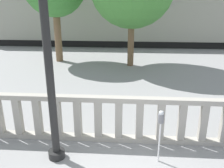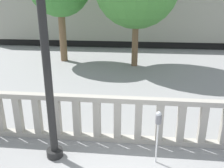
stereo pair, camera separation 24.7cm
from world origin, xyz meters
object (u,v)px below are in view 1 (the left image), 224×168
parking_meter (161,122)px  train_near (174,22)px  train_far (137,14)px  lamppost (47,44)px

parking_meter → train_near: size_ratio=0.05×
train_near → train_far: train_far is taller
lamppost → train_far: lamppost is taller
lamppost → train_far: size_ratio=0.22×
lamppost → train_far: bearing=83.3°
lamppost → parking_meter: bearing=0.6°
train_near → train_far: size_ratio=1.12×
train_near → train_far: bearing=113.5°
lamppost → parking_meter: size_ratio=4.10×
train_far → lamppost: bearing=-96.7°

